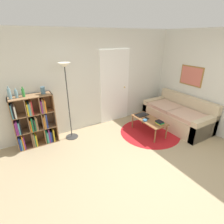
{
  "coord_description": "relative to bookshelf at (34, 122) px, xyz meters",
  "views": [
    {
      "loc": [
        -2.06,
        -1.69,
        2.42
      ],
      "look_at": [
        -0.24,
        1.38,
        0.85
      ],
      "focal_mm": 28.0,
      "sensor_mm": 36.0,
      "label": 1
    }
  ],
  "objects": [
    {
      "name": "laptop",
      "position": [
        2.67,
        -0.66,
        -0.17
      ],
      "size": [
        0.35,
        0.23,
        0.02
      ],
      "color": "black",
      "rests_on": "coffee_table"
    },
    {
      "name": "ground_plane",
      "position": [
        1.78,
        -2.33,
        -0.58
      ],
      "size": [
        14.0,
        14.0,
        0.0
      ],
      "primitive_type": "plane",
      "color": "tan"
    },
    {
      "name": "vase_on_shelf",
      "position": [
        0.31,
        -0.0,
        0.72
      ],
      "size": [
        0.1,
        0.1,
        0.16
      ],
      "color": "slate",
      "rests_on": "bookshelf"
    },
    {
      "name": "coffee_table",
      "position": [
        2.66,
        -0.98,
        -0.22
      ],
      "size": [
        0.46,
        0.99,
        0.4
      ],
      "color": "brown",
      "rests_on": "ground_plane"
    },
    {
      "name": "remote",
      "position": [
        2.65,
        -0.9,
        -0.17
      ],
      "size": [
        0.06,
        0.15,
        0.02
      ],
      "color": "black",
      "rests_on": "coffee_table"
    },
    {
      "name": "bookshelf",
      "position": [
        0.0,
        0.0,
        0.0
      ],
      "size": [
        0.9,
        0.34,
        1.22
      ],
      "color": "#936B47",
      "rests_on": "ground_plane"
    },
    {
      "name": "bottle_right",
      "position": [
        -0.09,
        -0.0,
        0.73
      ],
      "size": [
        0.06,
        0.06,
        0.22
      ],
      "color": "#2D8438",
      "rests_on": "bookshelf"
    },
    {
      "name": "wall_right",
      "position": [
        4.14,
        -1.07,
        0.72
      ],
      "size": [
        0.08,
        5.52,
        2.6
      ],
      "color": "silver",
      "rests_on": "ground_plane"
    },
    {
      "name": "floor_lamp",
      "position": [
        0.81,
        -0.14,
        0.91
      ],
      "size": [
        0.31,
        0.31,
        1.88
      ],
      "color": "#333333",
      "rests_on": "ground_plane"
    },
    {
      "name": "couch",
      "position": [
        3.7,
        -1.05,
        -0.28
      ],
      "size": [
        0.93,
        1.89,
        0.84
      ],
      "color": "#CCB793",
      "rests_on": "ground_plane"
    },
    {
      "name": "rug",
      "position": [
        2.7,
        -1.0,
        -0.57
      ],
      "size": [
        1.58,
        1.58,
        0.01
      ],
      "color": "#B2191E",
      "rests_on": "ground_plane"
    },
    {
      "name": "bottle_left",
      "position": [
        -0.35,
        -0.02,
        0.75
      ],
      "size": [
        0.07,
        0.07,
        0.27
      ],
      "color": "#6B93A3",
      "rests_on": "bookshelf"
    },
    {
      "name": "bowl",
      "position": [
        2.51,
        -0.99,
        -0.16
      ],
      "size": [
        0.11,
        0.11,
        0.04
      ],
      "color": "teal",
      "rests_on": "coffee_table"
    },
    {
      "name": "book_stack_on_table",
      "position": [
        2.68,
        -1.32,
        -0.13
      ],
      "size": [
        0.14,
        0.19,
        0.09
      ],
      "color": "olive",
      "rests_on": "coffee_table"
    },
    {
      "name": "bottle_middle",
      "position": [
        -0.23,
        -0.01,
        0.73
      ],
      "size": [
        0.06,
        0.06,
        0.21
      ],
      "color": "#6B93A3",
      "rests_on": "bookshelf"
    },
    {
      "name": "wall_back",
      "position": [
        1.81,
        0.21,
        0.71
      ],
      "size": [
        7.67,
        0.11,
        2.6
      ],
      "color": "silver",
      "rests_on": "ground_plane"
    }
  ]
}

